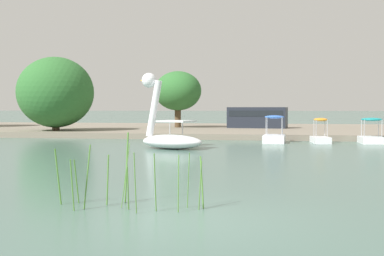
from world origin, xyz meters
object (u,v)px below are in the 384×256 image
pedal_boat_teal (371,136)px  tree_willow_overhanging (55,92)px  swan_boat (168,132)px  pedal_boat_orange (320,136)px  tree_broadleaf_behind_dock (178,91)px  parked_van (257,117)px  pedal_boat_blue (274,135)px

pedal_boat_teal → tree_willow_overhanging: (-21.88, 4.32, 2.79)m
swan_boat → pedal_boat_orange: swan_boat is taller
tree_broadleaf_behind_dock → parked_van: bearing=-0.0°
pedal_boat_blue → pedal_boat_teal: pedal_boat_blue is taller
pedal_boat_orange → tree_broadleaf_behind_dock: 16.94m
pedal_boat_teal → tree_willow_overhanging: 22.47m
parked_van → pedal_boat_orange: bearing=-70.9°
pedal_boat_orange → tree_broadleaf_behind_dock: size_ratio=0.33×
swan_boat → pedal_boat_teal: bearing=28.8°
tree_willow_overhanging → parked_van: size_ratio=1.53×
pedal_boat_orange → parked_van: parked_van is taller
swan_boat → tree_willow_overhanging: bearing=136.7°
tree_willow_overhanging → parked_van: tree_willow_overhanging is taller
pedal_boat_teal → pedal_boat_blue: bearing=-175.3°
pedal_boat_blue → parked_van: bearing=97.2°
pedal_boat_orange → tree_broadleaf_behind_dock: (-11.17, 12.34, 3.14)m
pedal_boat_teal → parked_van: size_ratio=0.41×
pedal_boat_blue → tree_broadleaf_behind_dock: 15.38m
swan_boat → tree_willow_overhanging: tree_willow_overhanging is taller
pedal_boat_orange → swan_boat: bearing=-144.6°
pedal_boat_blue → parked_van: size_ratio=0.46×
pedal_boat_blue → parked_van: 12.58m
pedal_boat_blue → tree_willow_overhanging: bearing=163.6°
swan_boat → pedal_boat_orange: bearing=35.4°
pedal_boat_orange → parked_van: 13.09m
tree_willow_overhanging → swan_boat: bearing=-43.3°
swan_boat → tree_willow_overhanging: 15.25m
tree_willow_overhanging → parked_van: 16.65m
swan_boat → tree_broadleaf_behind_dock: (-3.21, 17.99, 2.68)m
pedal_boat_orange → parked_van: (-4.27, 12.33, 0.93)m
swan_boat → pedal_boat_blue: (5.26, 5.54, -0.42)m
pedal_boat_orange → parked_van: bearing=109.1°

